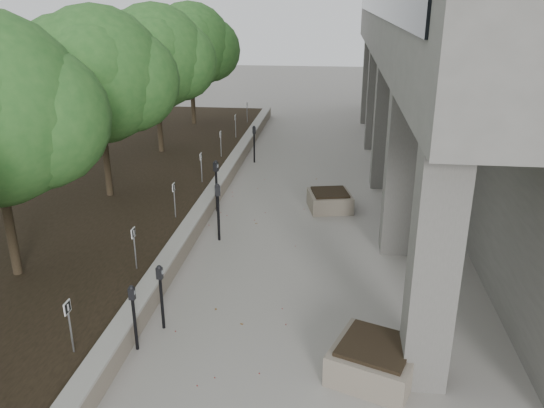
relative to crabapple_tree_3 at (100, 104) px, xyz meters
The scene contains 21 objects.
ground 9.84m from the crabapple_tree_3, 59.04° to the right, with size 90.00×90.00×0.00m, color gray.
retaining_wall 4.25m from the crabapple_tree_3, 18.58° to the left, with size 0.39×26.00×0.50m, color gray, non-canonical shape.
planting_bed 3.16m from the crabapple_tree_3, 124.99° to the left, with size 7.00×26.00×0.40m, color black.
crabapple_tree_3 is the anchor object (origin of this frame).
crabapple_tree_4 5.00m from the crabapple_tree_3, 90.00° to the left, with size 4.60×4.00×5.44m, color #275A22, non-canonical shape.
crabapple_tree_5 10.00m from the crabapple_tree_3, 90.00° to the left, with size 4.60×4.00×5.44m, color #275A22, non-canonical shape.
parking_sign_2 8.20m from the crabapple_tree_3, 71.91° to the right, with size 0.04×0.22×0.96m, color black, non-canonical shape.
parking_sign_3 5.59m from the crabapple_tree_3, 61.43° to the right, with size 0.04×0.22×0.96m, color black, non-canonical shape.
parking_sign_4 3.64m from the crabapple_tree_3, 31.48° to the right, with size 0.04×0.22×0.96m, color black, non-canonical shape.
parking_sign_5 3.64m from the crabapple_tree_3, 31.48° to the left, with size 0.04×0.22×0.96m, color black, non-canonical shape.
parking_sign_6 5.59m from the crabapple_tree_3, 61.43° to the left, with size 0.04×0.22×0.96m, color black, non-canonical shape.
parking_sign_7 8.20m from the crabapple_tree_3, 71.91° to the left, with size 0.04×0.22×0.96m, color black, non-canonical shape.
parking_sign_8 11.01m from the crabapple_tree_3, 76.87° to the left, with size 0.04×0.22×0.96m, color black, non-canonical shape.
parking_meter_1 7.91m from the crabapple_tree_3, 64.35° to the right, with size 0.13×0.09×1.30m, color black, non-canonical shape.
parking_meter_2 7.42m from the crabapple_tree_3, 59.85° to the right, with size 0.13×0.09×1.34m, color black, non-canonical shape.
parking_meter_3 4.82m from the crabapple_tree_3, 27.70° to the right, with size 0.15×0.11×1.56m, color black, non-canonical shape.
parking_meter_4 4.00m from the crabapple_tree_3, ahead, with size 0.15×0.11×1.57m, color black, non-canonical shape.
parking_meter_5 6.78m from the crabapple_tree_3, 55.63° to the left, with size 0.14×0.10×1.43m, color black, non-canonical shape.
planter_front 10.59m from the crabapple_tree_3, 43.26° to the right, with size 1.32×1.32×0.62m, color gray, non-canonical shape.
planter_back 7.16m from the crabapple_tree_3, ahead, with size 1.20×1.20×0.56m, color gray, non-canonical shape.
berry_scatter 6.38m from the crabapple_tree_3, 32.55° to the right, with size 3.30×14.10×0.02m, color maroon, non-canonical shape.
Camera 1 is at (1.83, -6.67, 5.92)m, focal length 35.99 mm.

